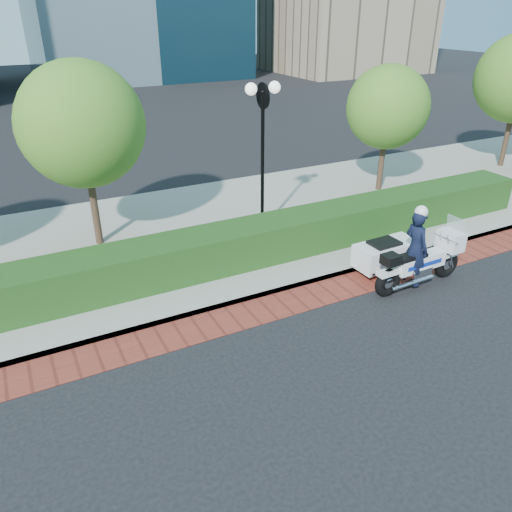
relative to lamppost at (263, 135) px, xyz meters
name	(u,v)px	position (x,y,z in m)	size (l,w,h in m)	color
ground	(337,334)	(-1.00, -5.20, -2.96)	(120.00, 120.00, 0.00)	black
brick_strip	(299,300)	(-1.00, -3.70, -2.95)	(60.00, 1.00, 0.01)	maroon
sidewalk	(221,228)	(-1.00, 0.80, -2.88)	(60.00, 8.00, 0.15)	gray
hedge_main	(257,241)	(-1.00, -1.60, -2.31)	(18.00, 1.20, 1.00)	black
lamppost	(263,135)	(0.00, 0.00, 0.00)	(1.02, 0.70, 4.21)	black
tree_b	(82,125)	(-4.50, 1.30, 0.48)	(3.20, 3.20, 4.89)	#332319
tree_c	(388,107)	(5.50, 1.30, 0.09)	(2.80, 2.80, 4.30)	#332319
police_motorcycle	(405,254)	(1.77, -4.09, -2.23)	(2.63, 1.85, 2.13)	black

